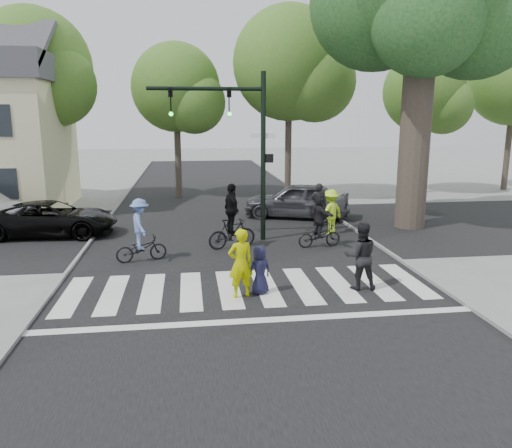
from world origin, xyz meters
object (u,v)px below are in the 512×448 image
at_px(pedestrian_adult, 361,256).
at_px(cyclist_mid, 232,222).
at_px(cyclist_right, 320,223).
at_px(car_grey, 297,200).
at_px(traffic_signal, 240,133).
at_px(cyclist_left, 141,235).
at_px(car_suv, 52,219).
at_px(pedestrian_child, 260,270).
at_px(pedestrian_woman, 241,263).

height_order(pedestrian_adult, cyclist_mid, cyclist_mid).
distance_m(cyclist_mid, cyclist_right, 3.04).
distance_m(pedestrian_adult, car_grey, 9.51).
relative_size(traffic_signal, cyclist_left, 3.00).
bearing_deg(car_suv, cyclist_left, -134.51).
bearing_deg(cyclist_right, traffic_signal, 153.59).
bearing_deg(traffic_signal, pedestrian_adult, -65.56).
bearing_deg(pedestrian_child, car_suv, -67.50).
distance_m(cyclist_mid, car_grey, 5.94).
bearing_deg(traffic_signal, cyclist_right, -26.41).
xyz_separation_m(pedestrian_child, cyclist_mid, (-0.30, 4.61, 0.29)).
xyz_separation_m(pedestrian_child, pedestrian_adult, (2.67, 0.01, 0.27)).
xyz_separation_m(traffic_signal, cyclist_right, (2.64, -1.31, -3.04)).
distance_m(pedestrian_woman, cyclist_left, 4.51).
distance_m(traffic_signal, car_grey, 5.76).
distance_m(cyclist_mid, car_suv, 7.18).
bearing_deg(traffic_signal, car_suv, 166.38).
bearing_deg(pedestrian_adult, cyclist_left, -23.95).
height_order(pedestrian_child, car_grey, car_grey).
bearing_deg(cyclist_right, pedestrian_adult, -90.83).
relative_size(cyclist_right, car_suv, 0.40).
xyz_separation_m(cyclist_left, car_grey, (6.33, 6.11, -0.07)).
relative_size(pedestrian_woman, cyclist_mid, 0.79).
bearing_deg(cyclist_left, cyclist_right, 9.10).
relative_size(pedestrian_adult, cyclist_right, 0.93).
bearing_deg(traffic_signal, cyclist_left, -145.96).
relative_size(pedestrian_woman, pedestrian_adult, 0.99).
relative_size(cyclist_mid, cyclist_right, 1.16).
xyz_separation_m(cyclist_left, car_suv, (-3.66, 3.97, -0.20)).
relative_size(pedestrian_child, car_grey, 0.27).
distance_m(pedestrian_woman, cyclist_right, 5.58).
xyz_separation_m(traffic_signal, cyclist_mid, (-0.40, -1.06, -2.98)).
xyz_separation_m(pedestrian_adult, cyclist_right, (0.06, 4.35, -0.03)).
relative_size(pedestrian_child, pedestrian_adult, 0.70).
height_order(pedestrian_child, cyclist_mid, cyclist_mid).
bearing_deg(cyclist_right, pedestrian_woman, -125.57).
bearing_deg(pedestrian_adult, car_suv, -31.68).
bearing_deg(pedestrian_child, pedestrian_adult, 159.55).
xyz_separation_m(pedestrian_child, car_suv, (-6.92, 7.37, 0.04)).
bearing_deg(pedestrian_woman, pedestrian_child, -174.27).
relative_size(traffic_signal, cyclist_mid, 2.66).
distance_m(pedestrian_child, car_suv, 10.12).
height_order(pedestrian_woman, pedestrian_adult, pedestrian_adult).
relative_size(pedestrian_child, car_suv, 0.26).
relative_size(pedestrian_adult, car_suv, 0.37).
xyz_separation_m(pedestrian_child, cyclist_right, (2.74, 4.36, 0.23)).
bearing_deg(cyclist_mid, pedestrian_woman, -92.54).
height_order(pedestrian_woman, cyclist_left, cyclist_left).
xyz_separation_m(pedestrian_adult, car_suv, (-9.60, 7.36, -0.23)).
height_order(pedestrian_woman, cyclist_mid, cyclist_mid).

